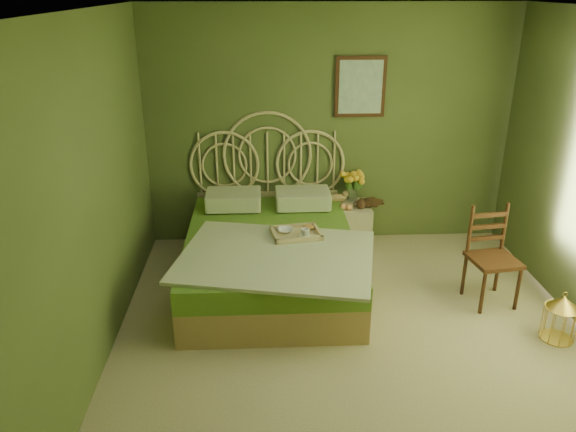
{
  "coord_description": "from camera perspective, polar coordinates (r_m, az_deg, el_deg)",
  "views": [
    {
      "loc": [
        -0.75,
        -3.76,
        2.76
      ],
      "look_at": [
        -0.51,
        1.0,
        0.79
      ],
      "focal_mm": 35.0,
      "sensor_mm": 36.0,
      "label": 1
    }
  ],
  "objects": [
    {
      "name": "floor",
      "position": [
        4.72,
        7.04,
        -13.47
      ],
      "size": [
        4.5,
        4.5,
        0.0
      ],
      "primitive_type": "plane",
      "color": "#CBB792",
      "rests_on": "ground"
    },
    {
      "name": "ceiling",
      "position": [
        3.83,
        8.97,
        19.88
      ],
      "size": [
        4.5,
        4.5,
        0.0
      ],
      "primitive_type": "plane",
      "rotation": [
        3.14,
        0.0,
        0.0
      ],
      "color": "silver",
      "rests_on": "wall_back"
    },
    {
      "name": "wall_back",
      "position": [
        6.23,
        4.19,
        8.88
      ],
      "size": [
        4.0,
        0.0,
        4.0
      ],
      "primitive_type": "plane",
      "rotation": [
        1.57,
        0.0,
        0.0
      ],
      "color": "#596937",
      "rests_on": "floor"
    },
    {
      "name": "wall_left",
      "position": [
        4.22,
        -19.9,
        0.87
      ],
      "size": [
        0.0,
        4.5,
        4.5
      ],
      "primitive_type": "plane",
      "rotation": [
        1.57,
        0.0,
        1.57
      ],
      "color": "#596937",
      "rests_on": "floor"
    },
    {
      "name": "wall_art",
      "position": [
        6.16,
        7.37,
        12.88
      ],
      "size": [
        0.54,
        0.04,
        0.64
      ],
      "color": "#341A0E",
      "rests_on": "wall_back"
    },
    {
      "name": "bed",
      "position": [
        5.53,
        -1.83,
        -3.67
      ],
      "size": [
        1.9,
        2.4,
        1.49
      ],
      "color": "tan",
      "rests_on": "floor"
    },
    {
      "name": "nightstand",
      "position": [
        6.31,
        6.25,
        -0.15
      ],
      "size": [
        0.46,
        0.47,
        0.93
      ],
      "color": "beige",
      "rests_on": "floor"
    },
    {
      "name": "chair",
      "position": [
        5.49,
        19.97,
        -3.19
      ],
      "size": [
        0.46,
        0.46,
        0.91
      ],
      "rotation": [
        0.0,
        0.0,
        0.15
      ],
      "color": "#341A0E",
      "rests_on": "floor"
    },
    {
      "name": "birdcage",
      "position": [
        5.23,
        25.9,
        -9.34
      ],
      "size": [
        0.27,
        0.27,
        0.4
      ],
      "rotation": [
        0.0,
        0.0,
        -0.24
      ],
      "color": "gold",
      "rests_on": "floor"
    },
    {
      "name": "book_lower",
      "position": [
        6.28,
        7.87,
        1.3
      ],
      "size": [
        0.25,
        0.28,
        0.02
      ],
      "primitive_type": "imported",
      "rotation": [
        0.0,
        0.0,
        0.37
      ],
      "color": "#381E0F",
      "rests_on": "nightstand"
    },
    {
      "name": "book_upper",
      "position": [
        6.28,
        7.88,
        1.47
      ],
      "size": [
        0.26,
        0.29,
        0.02
      ],
      "primitive_type": "imported",
      "rotation": [
        0.0,
        0.0,
        -0.5
      ],
      "color": "#472819",
      "rests_on": "nightstand"
    },
    {
      "name": "cereal_bowl",
      "position": [
        5.34,
        -0.27,
        -1.47
      ],
      "size": [
        0.17,
        0.17,
        0.04
      ],
      "primitive_type": "imported",
      "rotation": [
        0.0,
        0.0,
        -0.11
      ],
      "color": "white",
      "rests_on": "bed"
    },
    {
      "name": "coffee_cup",
      "position": [
        5.24,
        1.75,
        -1.71
      ],
      "size": [
        0.09,
        0.09,
        0.08
      ],
      "primitive_type": "imported",
      "rotation": [
        0.0,
        0.0,
        0.04
      ],
      "color": "white",
      "rests_on": "bed"
    }
  ]
}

